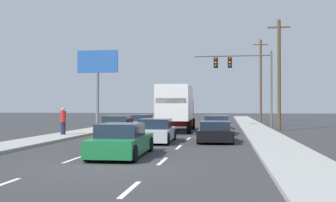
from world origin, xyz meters
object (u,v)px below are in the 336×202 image
car_silver (156,131)px  car_orange (218,123)px  car_gray (141,123)px  utility_pole_mid (279,73)px  car_white (216,126)px  traffic_signal_mast (240,70)px  pedestrian_near_corner (63,121)px  car_yellow (118,127)px  utility_pole_far (261,80)px  roadside_billboard (97,70)px  box_truck (176,106)px  car_green (122,141)px  car_black (215,132)px

car_silver → car_orange: 13.91m
car_gray → utility_pole_mid: bearing=-1.2°
car_gray → car_silver: bearing=-74.3°
car_white → traffic_signal_mast: traffic_signal_mast is taller
car_gray → pedestrian_near_corner: bearing=-110.8°
car_gray → car_white: size_ratio=0.94×
car_yellow → car_orange: 11.46m
car_white → pedestrian_near_corner: bearing=-157.6°
car_gray → utility_pole_far: (11.41, 16.80, 4.66)m
utility_pole_mid → roadside_billboard: utility_pole_mid is taller
box_truck → utility_pole_far: 21.53m
car_gray → car_orange: size_ratio=0.98×
pedestrian_near_corner → car_gray: bearing=69.2°
car_green → car_orange: (3.40, 19.89, -0.06)m
utility_pole_mid → pedestrian_near_corner: utility_pole_mid is taller
utility_pole_mid → car_white: bearing=-137.7°
car_green → box_truck: bearing=88.9°
car_yellow → pedestrian_near_corner: 3.59m
car_silver → car_black: 3.32m
car_yellow → utility_pole_far: size_ratio=0.45×
roadside_billboard → pedestrian_near_corner: roadside_billboard is taller
car_silver → roadside_billboard: roadside_billboard is taller
car_black → utility_pole_far: (4.80, 28.12, 4.68)m
box_truck → car_green: size_ratio=1.67×
car_green → utility_pole_far: bearing=76.6°
car_green → utility_pole_mid: (8.39, 18.01, 4.05)m
car_gray → car_white: bearing=-36.2°
car_orange → utility_pole_mid: 6.73m
car_yellow → car_gray: bearing=90.5°
car_green → roadside_billboard: bearing=110.0°
car_green → utility_pole_far: size_ratio=0.46×
car_silver → car_orange: car_silver is taller
box_truck → car_gray: bearing=139.2°
box_truck → pedestrian_near_corner: bearing=-138.7°
car_orange → roadside_billboard: size_ratio=0.52×
car_white → utility_pole_far: 22.59m
car_black → traffic_signal_mast: size_ratio=0.58×
box_truck → car_orange: 5.70m
car_gray → car_green: (3.08, -18.26, 0.03)m
traffic_signal_mast → utility_pole_far: size_ratio=0.72×
car_white → utility_pole_far: utility_pole_far is taller
car_orange → utility_pole_far: size_ratio=0.42×
utility_pole_far → roadside_billboard: utility_pole_far is taller
utility_pole_far → pedestrian_near_corner: (-14.77, -25.63, -4.20)m
car_orange → roadside_billboard: bearing=148.8°
traffic_signal_mast → car_black: bearing=-96.6°
car_gray → box_truck: bearing=-40.8°
car_green → traffic_signal_mast: 23.99m
car_silver → utility_pole_mid: bearing=55.2°
car_yellow → roadside_billboard: 19.96m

